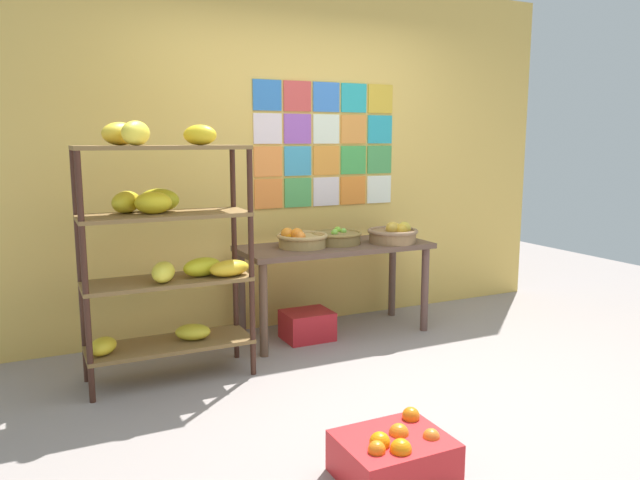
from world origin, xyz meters
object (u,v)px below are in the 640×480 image
fruit_basket_left (394,234)px  orange_crate_foreground (394,456)px  fruit_basket_centre (301,239)px  produce_crate_under_table (307,325)px  fruit_basket_back_right (336,237)px  display_table (335,257)px  banana_shelf_unit (164,237)px

fruit_basket_left → orange_crate_foreground: fruit_basket_left is taller
fruit_basket_centre → produce_crate_under_table: fruit_basket_centre is taller
produce_crate_under_table → orange_crate_foreground: bearing=-103.3°
fruit_basket_back_right → orange_crate_foreground: size_ratio=0.81×
produce_crate_under_table → orange_crate_foreground: (-0.46, -1.94, -0.00)m
fruit_basket_left → produce_crate_under_table: 0.98m
display_table → fruit_basket_left: 0.50m
banana_shelf_unit → fruit_basket_centre: 1.14m
display_table → produce_crate_under_table: display_table is taller
banana_shelf_unit → display_table: 1.44m
orange_crate_foreground → display_table: bearing=70.2°
fruit_basket_back_right → produce_crate_under_table: 0.71m
fruit_basket_left → orange_crate_foreground: bearing=-122.1°
banana_shelf_unit → fruit_basket_centre: (1.07, 0.35, -0.14)m
banana_shelf_unit → fruit_basket_back_right: bearing=15.5°
banana_shelf_unit → display_table: bearing=14.6°
fruit_basket_left → fruit_basket_centre: bearing=170.9°
banana_shelf_unit → orange_crate_foreground: 1.92m
fruit_basket_centre → produce_crate_under_table: 0.67m
banana_shelf_unit → fruit_basket_centre: size_ratio=4.22×
banana_shelf_unit → produce_crate_under_table: size_ratio=4.46×
display_table → fruit_basket_centre: (-0.29, -0.00, 0.16)m
display_table → orange_crate_foreground: display_table is taller
banana_shelf_unit → display_table: size_ratio=1.09×
fruit_basket_left → fruit_basket_back_right: 0.45m
display_table → fruit_basket_back_right: fruit_basket_back_right is taller
banana_shelf_unit → produce_crate_under_table: banana_shelf_unit is taller
fruit_basket_left → produce_crate_under_table: (-0.70, 0.09, -0.67)m
banana_shelf_unit → fruit_basket_back_right: banana_shelf_unit is taller
display_table → fruit_basket_back_right: 0.15m
fruit_basket_back_right → fruit_basket_centre: bearing=-174.0°
banana_shelf_unit → fruit_basket_centre: banana_shelf_unit is taller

